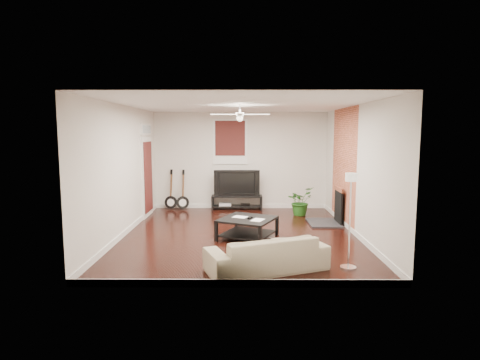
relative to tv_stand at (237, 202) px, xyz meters
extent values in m
cube|color=black|center=(0.10, -2.78, -0.20)|extent=(5.00, 6.00, 0.01)
cube|color=white|center=(0.10, -2.78, 2.60)|extent=(5.00, 6.00, 0.01)
cube|color=silver|center=(0.10, 0.22, 1.20)|extent=(5.00, 0.01, 2.80)
cube|color=silver|center=(0.10, -5.78, 1.20)|extent=(5.00, 0.01, 2.80)
cube|color=silver|center=(-2.40, -2.78, 1.20)|extent=(0.01, 6.00, 2.80)
cube|color=silver|center=(2.60, -2.78, 1.20)|extent=(0.01, 6.00, 2.80)
cube|color=#B15939|center=(2.59, -1.78, 1.20)|extent=(0.02, 2.20, 2.80)
cube|color=black|center=(2.30, -1.78, 0.26)|extent=(0.80, 1.10, 0.92)
cube|color=black|center=(-0.20, 0.19, 1.75)|extent=(1.00, 0.06, 1.30)
cube|color=white|center=(-2.36, -0.88, 1.05)|extent=(0.08, 1.00, 2.50)
cube|color=black|center=(0.00, 0.00, 0.00)|extent=(1.45, 0.39, 0.41)
imported|color=black|center=(0.00, 0.02, 0.58)|extent=(1.30, 0.17, 0.75)
cube|color=black|center=(0.26, -3.12, 0.01)|extent=(1.37, 1.37, 0.43)
imported|color=#C4AC93|center=(0.55, -5.06, 0.08)|extent=(2.09, 1.41, 0.57)
imported|color=#205819|center=(1.71, -0.79, 0.18)|extent=(0.91, 0.91, 0.77)
camera|label=1|loc=(0.15, -11.24, 2.03)|focal=29.54mm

